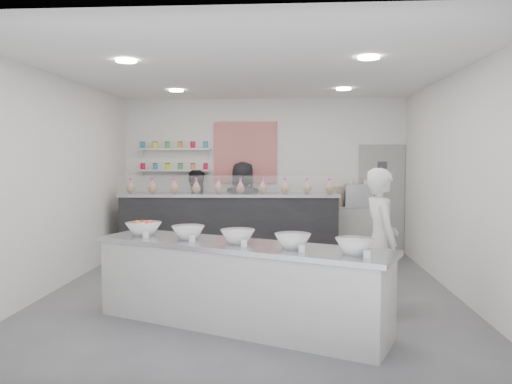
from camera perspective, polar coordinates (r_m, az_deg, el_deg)
floor at (r=7.07m, az=-0.46°, el=-11.25°), size 6.00×6.00×0.00m
ceiling at (r=6.91m, az=-0.47°, el=13.50°), size 6.00×6.00×0.00m
back_wall at (r=9.82m, az=0.83°, el=1.90°), size 5.50×0.00×5.50m
left_wall at (r=7.55m, az=-21.78°, el=0.99°), size 0.00×6.00×6.00m
right_wall at (r=7.17m, az=22.03°, el=0.84°), size 0.00×6.00×6.00m
back_door at (r=9.97m, az=14.15°, el=-0.78°), size 0.88×0.04×2.10m
pattern_panel at (r=9.81m, az=-1.22°, el=4.53°), size 1.25×0.03×1.20m
jar_shelf_lower at (r=9.96m, az=-9.31°, el=2.46°), size 1.45×0.22×0.04m
jar_shelf_upper at (r=9.96m, az=-9.34°, el=4.87°), size 1.45×0.22×0.04m
preserve_jars at (r=9.94m, az=-9.36°, el=4.07°), size 1.45×0.10×0.56m
downlight_0 at (r=6.21m, az=-14.62°, el=14.28°), size 0.24×0.24×0.02m
downlight_1 at (r=5.97m, az=12.76°, el=14.72°), size 0.24×0.24×0.02m
downlight_2 at (r=8.69m, az=-9.10°, el=11.37°), size 0.24×0.24×0.02m
downlight_3 at (r=8.52m, az=9.98°, el=11.50°), size 0.24×0.24×0.02m
prep_counter at (r=5.56m, az=-2.10°, el=-10.56°), size 3.41×2.04×0.92m
back_bar at (r=9.08m, az=-3.04°, el=-3.95°), size 3.93×0.85×1.21m
sneeze_guard at (r=8.66m, az=-3.25°, el=0.80°), size 3.85×0.15×0.33m
espresso_ledge at (r=9.74m, az=9.93°, el=-4.29°), size 1.25×0.40×0.93m
espresso_machine at (r=9.70m, az=11.62°, el=-0.40°), size 0.52×0.36×0.40m
cup_stacks at (r=9.65m, az=9.23°, el=-0.48°), size 0.27×0.24×0.37m
prep_bowls at (r=5.45m, az=-2.11°, el=-5.09°), size 2.93×1.61×0.15m
label_cards at (r=4.98m, az=-0.35°, el=-6.43°), size 2.66×0.04×0.07m
cookie_bags at (r=9.00m, az=-3.06°, el=0.74°), size 3.76×0.28×0.27m
woman_prep at (r=6.13m, az=14.08°, el=-5.44°), size 0.52×0.69×1.73m
staff_left at (r=9.63m, az=-7.01°, el=-2.30°), size 0.89×0.76×1.62m
staff_right at (r=9.48m, az=-1.50°, el=-1.87°), size 0.89×0.60×1.78m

